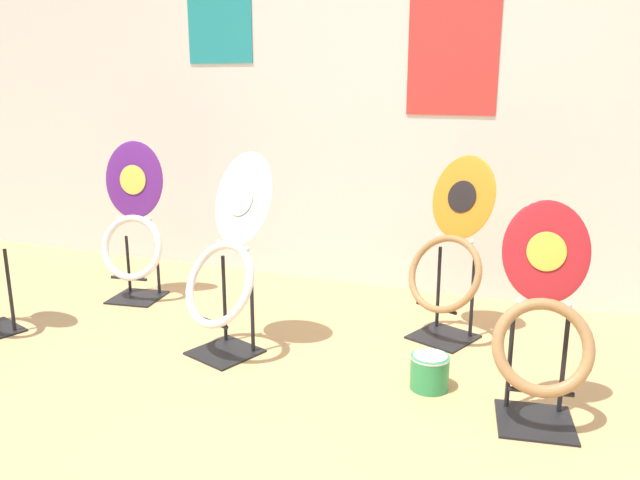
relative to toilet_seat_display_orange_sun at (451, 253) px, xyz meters
The scene contains 6 objects.
wall_back 1.16m from the toilet_seat_display_orange_sun, 117.90° to the left, with size 8.00×0.07×2.60m.
toilet_seat_display_orange_sun is the anchor object (origin of this frame).
toilet_seat_display_white_plain 1.08m from the toilet_seat_display_orange_sun, 149.36° to the right, with size 0.49×0.47×0.94m.
toilet_seat_display_crimson_swirl 0.83m from the toilet_seat_display_orange_sun, 56.78° to the right, with size 0.39×0.35×0.83m.
toilet_seat_display_purple_note 1.82m from the toilet_seat_display_orange_sun, behind, with size 0.40×0.32×0.92m.
paint_can 0.68m from the toilet_seat_display_orange_sun, 87.09° to the right, with size 0.17×0.17×0.15m.
Camera 1 is at (0.83, -1.38, 1.24)m, focal length 35.00 mm.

